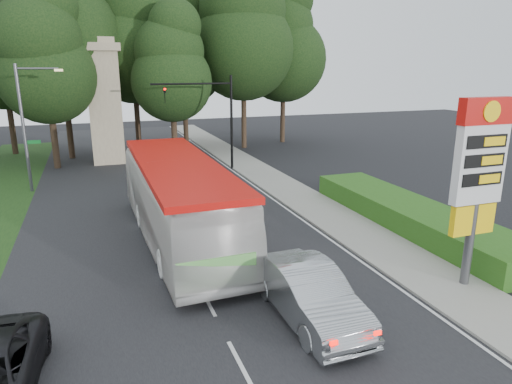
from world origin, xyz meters
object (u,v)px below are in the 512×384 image
object	(u,v)px
traffic_signal_mast	(215,110)
transit_bus	(179,202)
gas_station_pylon	(479,168)
monument	(104,101)
sedan_silver	(309,293)
streetlight_signs	(27,123)

from	to	relation	value
traffic_signal_mast	transit_bus	size ratio (longest dim) A/B	0.53
gas_station_pylon	monument	xyz separation A→B (m)	(-11.20, 28.01, 0.66)
traffic_signal_mast	sedan_silver	world-z (taller)	traffic_signal_mast
streetlight_signs	monument	distance (m)	9.44
traffic_signal_mast	streetlight_signs	world-z (taller)	streetlight_signs
sedan_silver	gas_station_pylon	bearing A→B (deg)	-0.50
gas_station_pylon	transit_bus	world-z (taller)	gas_station_pylon
monument	sedan_silver	distance (m)	28.80
transit_bus	sedan_silver	xyz separation A→B (m)	(2.58, -8.17, -1.00)
monument	sedan_silver	bearing A→B (deg)	-80.32
transit_bus	gas_station_pylon	bearing A→B (deg)	-43.48
streetlight_signs	monument	bearing A→B (deg)	58.03
transit_bus	monument	bearing A→B (deg)	94.82
traffic_signal_mast	monument	size ratio (longest dim) A/B	0.72
traffic_signal_mast	streetlight_signs	xyz separation A→B (m)	(-12.67, -1.99, -0.23)
gas_station_pylon	transit_bus	xyz separation A→B (m)	(-8.99, 8.08, -2.56)
traffic_signal_mast	sedan_silver	size ratio (longest dim) A/B	1.33
gas_station_pylon	transit_bus	distance (m)	12.36
gas_station_pylon	monument	size ratio (longest dim) A/B	0.68
gas_station_pylon	streetlight_signs	xyz separation A→B (m)	(-16.19, 20.01, -0.01)
gas_station_pylon	transit_bus	bearing A→B (deg)	138.03
monument	transit_bus	world-z (taller)	monument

